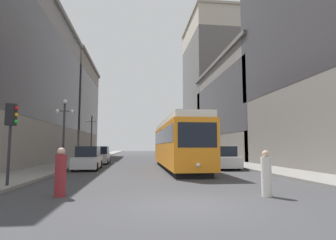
{
  "coord_description": "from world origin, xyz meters",
  "views": [
    {
      "loc": [
        -1.66,
        -8.35,
        1.8
      ],
      "look_at": [
        0.5,
        9.94,
        3.63
      ],
      "focal_mm": 28.57,
      "sensor_mm": 36.0,
      "label": 1
    }
  ],
  "objects_px": {
    "parked_car_left_mid": "(100,156)",
    "lamp_post_left_far": "(92,130)",
    "streetcar": "(177,143)",
    "parked_car_right_far": "(223,158)",
    "transit_bus": "(178,146)",
    "parked_car_left_near": "(88,159)",
    "pedestrian_crossing_near": "(60,174)",
    "lamp_post_left_near": "(64,122)",
    "traffic_light_near_left": "(11,122)",
    "pedestrian_crossing_far": "(266,175)"
  },
  "relations": [
    {
      "from": "parked_car_left_mid",
      "to": "lamp_post_left_far",
      "type": "bearing_deg",
      "value": 107.56
    },
    {
      "from": "streetcar",
      "to": "parked_car_right_far",
      "type": "height_order",
      "value": "streetcar"
    },
    {
      "from": "streetcar",
      "to": "transit_bus",
      "type": "xyz_separation_m",
      "value": [
        3.04,
        18.95,
        -0.15
      ]
    },
    {
      "from": "parked_car_left_near",
      "to": "parked_car_right_far",
      "type": "height_order",
      "value": "same"
    },
    {
      "from": "parked_car_left_mid",
      "to": "pedestrian_crossing_near",
      "type": "bearing_deg",
      "value": -87.63
    },
    {
      "from": "parked_car_right_far",
      "to": "lamp_post_left_near",
      "type": "bearing_deg",
      "value": 1.56
    },
    {
      "from": "transit_bus",
      "to": "lamp_post_left_far",
      "type": "distance_m",
      "value": 13.56
    },
    {
      "from": "parked_car_left_near",
      "to": "lamp_post_left_far",
      "type": "height_order",
      "value": "lamp_post_left_far"
    },
    {
      "from": "transit_bus",
      "to": "parked_car_left_mid",
      "type": "distance_m",
      "value": 15.48
    },
    {
      "from": "parked_car_right_far",
      "to": "pedestrian_crossing_near",
      "type": "xyz_separation_m",
      "value": [
        -9.8,
        -11.32,
        -0.03
      ]
    },
    {
      "from": "transit_bus",
      "to": "lamp_post_left_far",
      "type": "bearing_deg",
      "value": -153.12
    },
    {
      "from": "traffic_light_near_left",
      "to": "lamp_post_left_far",
      "type": "xyz_separation_m",
      "value": [
        -0.22,
        22.38,
        1.1
      ]
    },
    {
      "from": "pedestrian_crossing_near",
      "to": "lamp_post_left_near",
      "type": "bearing_deg",
      "value": 51.31
    },
    {
      "from": "parked_car_right_far",
      "to": "traffic_light_near_left",
      "type": "bearing_deg",
      "value": 38.71
    },
    {
      "from": "pedestrian_crossing_far",
      "to": "lamp_post_left_far",
      "type": "bearing_deg",
      "value": -66.45
    },
    {
      "from": "parked_car_right_far",
      "to": "pedestrian_crossing_near",
      "type": "distance_m",
      "value": 14.97
    },
    {
      "from": "transit_bus",
      "to": "lamp_post_left_near",
      "type": "height_order",
      "value": "lamp_post_left_near"
    },
    {
      "from": "streetcar",
      "to": "pedestrian_crossing_near",
      "type": "relative_size",
      "value": 8.29
    },
    {
      "from": "parked_car_left_near",
      "to": "parked_car_right_far",
      "type": "xyz_separation_m",
      "value": [
        10.83,
        -0.22,
        0.0
      ]
    },
    {
      "from": "streetcar",
      "to": "lamp_post_left_near",
      "type": "xyz_separation_m",
      "value": [
        -8.99,
        0.04,
        1.59
      ]
    },
    {
      "from": "transit_bus",
      "to": "parked_car_right_far",
      "type": "relative_size",
      "value": 2.41
    },
    {
      "from": "streetcar",
      "to": "traffic_light_near_left",
      "type": "distance_m",
      "value": 12.84
    },
    {
      "from": "parked_car_left_near",
      "to": "parked_car_right_far",
      "type": "relative_size",
      "value": 0.91
    },
    {
      "from": "lamp_post_left_far",
      "to": "traffic_light_near_left",
      "type": "bearing_deg",
      "value": -89.44
    },
    {
      "from": "transit_bus",
      "to": "parked_car_right_far",
      "type": "bearing_deg",
      "value": -87.19
    },
    {
      "from": "transit_bus",
      "to": "pedestrian_crossing_far",
      "type": "bearing_deg",
      "value": -92.31
    },
    {
      "from": "pedestrian_crossing_far",
      "to": "lamp_post_left_far",
      "type": "height_order",
      "value": "lamp_post_left_far"
    },
    {
      "from": "streetcar",
      "to": "parked_car_right_far",
      "type": "relative_size",
      "value": 2.95
    },
    {
      "from": "transit_bus",
      "to": "parked_car_left_near",
      "type": "bearing_deg",
      "value": -117.54
    },
    {
      "from": "lamp_post_left_near",
      "to": "transit_bus",
      "type": "bearing_deg",
      "value": 57.51
    },
    {
      "from": "pedestrian_crossing_near",
      "to": "traffic_light_near_left",
      "type": "distance_m",
      "value": 3.99
    },
    {
      "from": "traffic_light_near_left",
      "to": "lamp_post_left_far",
      "type": "bearing_deg",
      "value": 90.56
    },
    {
      "from": "parked_car_right_far",
      "to": "pedestrian_crossing_far",
      "type": "xyz_separation_m",
      "value": [
        -2.35,
        -12.13,
        -0.07
      ]
    },
    {
      "from": "transit_bus",
      "to": "streetcar",
      "type": "bearing_deg",
      "value": -98.4
    },
    {
      "from": "streetcar",
      "to": "lamp_post_left_near",
      "type": "relative_size",
      "value": 2.71
    },
    {
      "from": "parked_car_left_near",
      "to": "pedestrian_crossing_far",
      "type": "bearing_deg",
      "value": -56.73
    },
    {
      "from": "streetcar",
      "to": "transit_bus",
      "type": "height_order",
      "value": "streetcar"
    },
    {
      "from": "lamp_post_left_far",
      "to": "pedestrian_crossing_near",
      "type": "bearing_deg",
      "value": -83.16
    },
    {
      "from": "transit_bus",
      "to": "traffic_light_near_left",
      "type": "distance_m",
      "value": 30.68
    },
    {
      "from": "parked_car_left_mid",
      "to": "parked_car_right_far",
      "type": "xyz_separation_m",
      "value": [
        10.83,
        -7.44,
        0.0
      ]
    },
    {
      "from": "streetcar",
      "to": "parked_car_left_near",
      "type": "height_order",
      "value": "streetcar"
    },
    {
      "from": "parked_car_left_mid",
      "to": "traffic_light_near_left",
      "type": "height_order",
      "value": "traffic_light_near_left"
    },
    {
      "from": "transit_bus",
      "to": "pedestrian_crossing_near",
      "type": "bearing_deg",
      "value": -105.94
    },
    {
      "from": "parked_car_left_near",
      "to": "parked_car_left_mid",
      "type": "distance_m",
      "value": 7.22
    },
    {
      "from": "traffic_light_near_left",
      "to": "lamp_post_left_near",
      "type": "distance_m",
      "value": 9.43
    },
    {
      "from": "traffic_light_near_left",
      "to": "pedestrian_crossing_near",
      "type": "bearing_deg",
      "value": -37.82
    },
    {
      "from": "parked_car_left_mid",
      "to": "traffic_light_near_left",
      "type": "bearing_deg",
      "value": -96.55
    },
    {
      "from": "pedestrian_crossing_far",
      "to": "lamp_post_left_far",
      "type": "distance_m",
      "value": 27.53
    },
    {
      "from": "lamp_post_left_near",
      "to": "lamp_post_left_far",
      "type": "bearing_deg",
      "value": 90.0
    },
    {
      "from": "pedestrian_crossing_near",
      "to": "pedestrian_crossing_far",
      "type": "relative_size",
      "value": 1.06
    }
  ]
}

